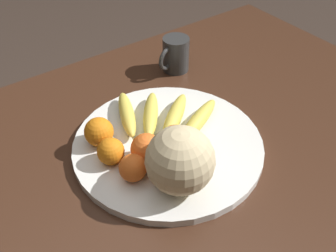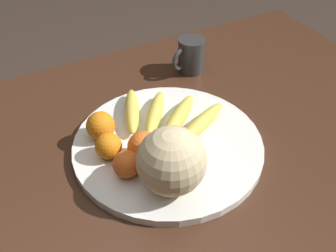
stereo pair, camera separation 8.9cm
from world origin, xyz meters
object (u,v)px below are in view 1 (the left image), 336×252
melon (180,160)px  orange_back_right (99,132)px  banana_bunch (163,117)px  orange_back_left (175,138)px  orange_front_left (110,150)px  ceramic_mug (175,54)px  kitchen_table (142,179)px  produce_tag (152,145)px  orange_front_right (147,149)px  orange_mid_center (133,168)px  fruit_bowl (168,145)px

melon → orange_back_right: melon is taller
banana_bunch → orange_back_right: bearing=124.2°
melon → banana_bunch: bearing=64.6°
banana_bunch → orange_back_left: bearing=-154.6°
orange_back_left → orange_back_right: orange_back_right is taller
orange_front_left → ceramic_mug: (0.36, 0.24, 0.00)m
kitchen_table → produce_tag: size_ratio=16.61×
orange_back_left → kitchen_table: bearing=143.2°
melon → orange_back_right: size_ratio=2.09×
melon → orange_front_right: (-0.02, 0.10, -0.04)m
orange_mid_center → fruit_bowl: bearing=20.9°
fruit_bowl → orange_back_left: (0.00, -0.03, 0.04)m
melon → orange_back_left: 0.12m
fruit_bowl → orange_mid_center: orange_mid_center is taller
melon → kitchen_table: bearing=93.5°
kitchen_table → banana_bunch: bearing=23.4°
orange_mid_center → orange_back_left: size_ratio=0.96×
kitchen_table → orange_back_right: orange_back_right is taller
fruit_bowl → melon: melon is taller
orange_back_left → orange_front_right: bearing=175.9°
kitchen_table → orange_back_right: size_ratio=23.59×
orange_back_right → banana_bunch: bearing=-9.6°
kitchen_table → produce_tag: 0.11m
orange_front_right → orange_back_left: size_ratio=1.12×
fruit_bowl → melon: (-0.06, -0.12, 0.08)m
melon → orange_back_right: 0.23m
fruit_bowl → kitchen_table: bearing=160.9°
fruit_bowl → orange_front_left: size_ratio=7.35×
melon → banana_bunch: (0.09, 0.18, -0.05)m
kitchen_table → orange_front_right: bearing=-101.2°
produce_tag → orange_back_left: bearing=-37.1°
kitchen_table → produce_tag: produce_tag is taller
fruit_bowl → orange_mid_center: size_ratio=7.46×
orange_front_left → orange_back_left: orange_back_left is taller
orange_front_left → orange_mid_center: bearing=-79.6°
kitchen_table → orange_back_right: bearing=133.8°
ceramic_mug → orange_front_left: bearing=-145.8°
orange_front_right → produce_tag: orange_front_right is taller
banana_bunch → orange_front_left: 0.17m
kitchen_table → orange_mid_center: bearing=-130.7°
banana_bunch → orange_front_right: orange_front_right is taller
orange_front_right → produce_tag: (0.04, 0.03, -0.03)m
fruit_bowl → banana_bunch: bearing=63.9°
ceramic_mug → orange_back_left: bearing=-126.4°
banana_bunch → orange_back_right: 0.16m
orange_front_right → orange_back_left: orange_front_right is taller
fruit_bowl → produce_tag: produce_tag is taller
orange_back_left → orange_back_right: (-0.13, 0.12, 0.00)m
melon → orange_back_left: (0.06, 0.09, -0.04)m
orange_mid_center → orange_back_right: size_ratio=0.88×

